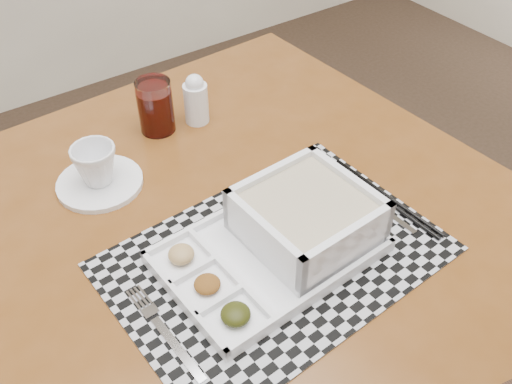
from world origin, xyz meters
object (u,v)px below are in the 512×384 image
serving_tray (295,229)px  juice_glass (156,108)px  dining_table (231,249)px  cup (96,165)px  creamer_bottle (196,100)px

serving_tray → juice_glass: (-0.03, 0.40, 0.01)m
serving_tray → juice_glass: juice_glass is taller
dining_table → serving_tray: size_ratio=3.02×
juice_glass → dining_table: bearing=-94.3°
juice_glass → serving_tray: bearing=-85.8°
serving_tray → cup: serving_tray is taller
dining_table → juice_glass: juice_glass is taller
dining_table → juice_glass: 0.32m
serving_tray → cup: 0.36m
serving_tray → cup: (-0.19, 0.31, 0.01)m
juice_glass → creamer_bottle: (0.08, -0.02, 0.00)m
serving_tray → creamer_bottle: size_ratio=3.18×
dining_table → juice_glass: bearing=85.7°
cup → juice_glass: (0.16, 0.09, 0.00)m
dining_table → creamer_bottle: (0.10, 0.27, 0.12)m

